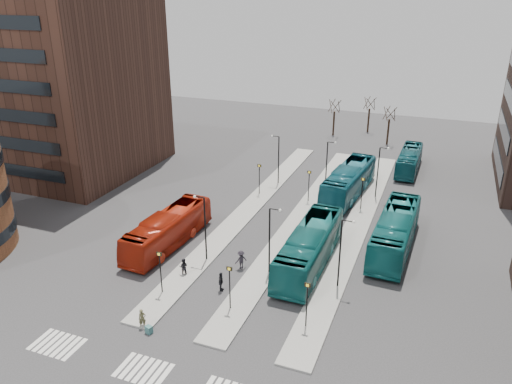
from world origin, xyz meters
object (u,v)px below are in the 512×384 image
(teal_bus_c, at_px, (395,231))
(commuter_b, at_px, (221,282))
(suitcase, at_px, (149,330))
(teal_bus_a, at_px, (310,247))
(traveller, at_px, (142,319))
(teal_bus_d, at_px, (409,160))
(commuter_a, at_px, (184,267))
(teal_bus_b, at_px, (349,181))
(red_bus, at_px, (168,229))
(commuter_c, at_px, (241,260))

(teal_bus_c, height_order, commuter_b, teal_bus_c)
(suitcase, distance_m, teal_bus_c, 24.14)
(teal_bus_a, height_order, commuter_b, teal_bus_a)
(teal_bus_a, xyz_separation_m, traveller, (-8.92, -12.78, -1.05))
(teal_bus_c, bearing_deg, teal_bus_d, 94.05)
(teal_bus_a, bearing_deg, commuter_a, -149.88)
(teal_bus_a, xyz_separation_m, teal_bus_b, (-0.02, 17.15, 0.00))
(red_bus, relative_size, teal_bus_a, 0.92)
(teal_bus_a, relative_size, commuter_a, 8.23)
(traveller, distance_m, commuter_c, 10.73)
(suitcase, relative_size, traveller, 0.39)
(suitcase, xyz_separation_m, commuter_a, (-1.43, 7.75, 0.49))
(teal_bus_a, bearing_deg, commuter_c, -153.49)
(teal_bus_c, bearing_deg, red_bus, -158.64)
(teal_bus_d, bearing_deg, traveller, -108.61)
(teal_bus_b, bearing_deg, teal_bus_d, 68.12)
(red_bus, bearing_deg, commuter_b, -30.19)
(teal_bus_b, relative_size, commuter_c, 7.57)
(teal_bus_a, relative_size, commuter_c, 7.55)
(teal_bus_d, distance_m, commuter_c, 33.02)
(teal_bus_a, bearing_deg, commuter_b, -130.51)
(commuter_a, height_order, commuter_b, commuter_b)
(commuter_b, bearing_deg, commuter_a, 65.19)
(teal_bus_a, height_order, teal_bus_b, teal_bus_b)
(commuter_a, bearing_deg, teal_bus_d, -132.82)
(teal_bus_b, xyz_separation_m, commuter_c, (-5.40, -19.79, -0.95))
(red_bus, xyz_separation_m, teal_bus_d, (19.33, 29.64, -0.19))
(teal_bus_a, bearing_deg, traveller, -124.38)
(teal_bus_b, height_order, teal_bus_c, teal_bus_c)
(teal_bus_b, bearing_deg, teal_bus_a, -84.35)
(red_bus, relative_size, traveller, 7.94)
(teal_bus_b, distance_m, commuter_a, 24.55)
(teal_bus_d, xyz_separation_m, traveller, (-14.74, -41.18, -0.72))
(suitcase, bearing_deg, commuter_a, 113.16)
(teal_bus_b, bearing_deg, commuter_b, -97.73)
(commuter_a, relative_size, commuter_b, 0.94)
(commuter_c, bearing_deg, suitcase, 24.55)
(suitcase, relative_size, teal_bus_c, 0.04)
(teal_bus_a, distance_m, commuter_c, 6.11)
(teal_bus_b, xyz_separation_m, teal_bus_c, (6.65, -11.31, 0.01))
(suitcase, height_order, commuter_a, commuter_a)
(traveller, height_order, commuter_c, commuter_c)
(teal_bus_b, distance_m, traveller, 31.24)
(traveller, bearing_deg, teal_bus_d, 27.30)
(commuter_a, distance_m, commuter_c, 5.01)
(teal_bus_c, bearing_deg, commuter_a, -143.17)
(suitcase, bearing_deg, teal_bus_b, 87.71)
(commuter_a, xyz_separation_m, commuter_b, (3.98, -0.99, 0.05))
(commuter_b, bearing_deg, teal_bus_c, -55.74)
(traveller, height_order, commuter_b, commuter_b)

